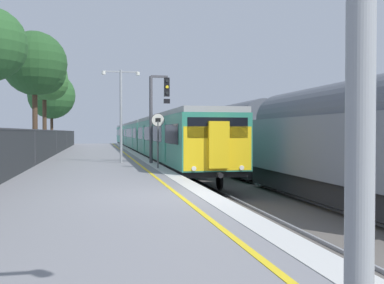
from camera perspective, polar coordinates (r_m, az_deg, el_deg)
name	(u,v)px	position (r m, az deg, el deg)	size (l,w,h in m)	color
ground	(287,215)	(12.76, 11.91, -8.98)	(17.40, 110.00, 1.21)	gray
commuter_train_at_platform	(143,136)	(46.63, -6.26, 0.79)	(2.83, 59.88, 3.81)	#2D846B
freight_train_adjacent_track	(209,136)	(35.16, 2.21, 0.79)	(2.60, 50.69, 4.35)	#232326
signal_gantry	(156,108)	(24.11, -4.53, 4.28)	(1.10, 0.24, 4.66)	#47474C
speed_limit_sign	(158,133)	(20.47, -4.32, 1.11)	(0.59, 0.08, 2.50)	#59595B
platform_lamp_mid	(121,107)	(24.46, -8.95, 4.35)	(2.00, 0.20, 4.97)	#93999E
background_tree_left	(51,97)	(48.14, -17.32, 5.40)	(4.71, 4.71, 7.71)	#473323
background_tree_right	(46,79)	(39.00, -17.94, 7.56)	(3.84, 3.90, 8.02)	#473323
background_tree_back	(37,66)	(32.50, -18.99, 9.08)	(4.29, 4.29, 8.41)	#473323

